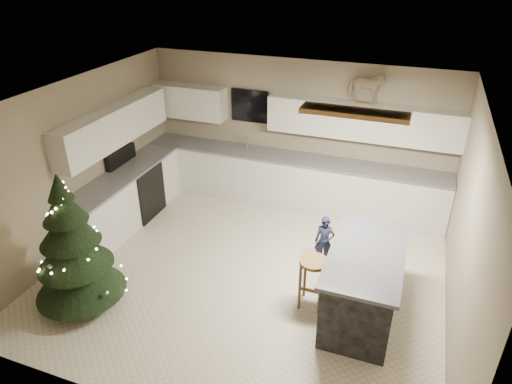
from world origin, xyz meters
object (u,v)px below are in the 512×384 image
Objects in this scene: island at (363,284)px; bar_stool at (313,272)px; toddler at (324,241)px; rocking_horse at (366,87)px; christmas_tree at (74,253)px.

bar_stool is at bearing -174.70° from island.
rocking_horse is (0.14, 1.76, 1.87)m from toddler.
island is at bearing -54.73° from toddler.
island is at bearing -169.48° from rocking_horse.
toddler is at bearing 174.26° from rocking_horse.
bar_stool is at bearing 176.92° from rocking_horse.
island is 1.12m from toddler.
toddler is (-0.05, 0.94, -0.14)m from bar_stool.
bar_stool is 3.21m from rocking_horse.
rocking_horse reaches higher than christmas_tree.
island is 2.36× the size of bar_stool.
christmas_tree is at bearing -163.40° from island.
island is at bearing 16.60° from christmas_tree.
toddler is (-0.69, 0.88, -0.08)m from island.
bar_stool is 0.38× the size of christmas_tree.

